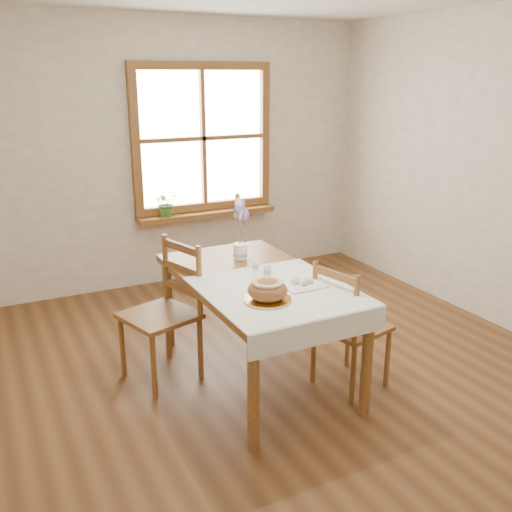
{
  "coord_description": "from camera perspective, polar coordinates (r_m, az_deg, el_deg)",
  "views": [
    {
      "loc": [
        -1.64,
        -2.93,
        2.05
      ],
      "look_at": [
        0.0,
        0.3,
        0.9
      ],
      "focal_mm": 40.0,
      "sensor_mm": 36.0,
      "label": 1
    }
  ],
  "objects": [
    {
      "name": "ground",
      "position": [
        3.94,
        2.03,
        -13.8
      ],
      "size": [
        5.0,
        5.0,
        0.0
      ],
      "primitive_type": "plane",
      "color": "brown",
      "rests_on": "ground"
    },
    {
      "name": "potted_plant",
      "position": [
        5.73,
        -8.95,
        4.98
      ],
      "size": [
        0.29,
        0.31,
        0.2
      ],
      "primitive_type": "imported",
      "rotation": [
        0.0,
        0.0,
        0.24
      ],
      "color": "#3E772F",
      "rests_on": "window_sill"
    },
    {
      "name": "chair_left",
      "position": [
        4.0,
        -9.64,
        -5.7
      ],
      "size": [
        0.59,
        0.57,
        0.97
      ],
      "primitive_type": null,
      "rotation": [
        0.0,
        0.0,
        -1.28
      ],
      "color": "olive",
      "rests_on": "ground"
    },
    {
      "name": "eggs",
      "position": [
        3.67,
        4.7,
        -2.43
      ],
      "size": [
        0.21,
        0.19,
        0.05
      ],
      "primitive_type": null,
      "rotation": [
        0.0,
        0.0,
        0.03
      ],
      "color": "white",
      "rests_on": "egg_napkin"
    },
    {
      "name": "bread_plate",
      "position": [
        3.42,
        1.14,
        -4.4
      ],
      "size": [
        0.33,
        0.33,
        0.02
      ],
      "primitive_type": "cylinder",
      "rotation": [
        0.0,
        0.0,
        -0.2
      ],
      "color": "white",
      "rests_on": "table_linen"
    },
    {
      "name": "flower_vase",
      "position": [
        4.2,
        -1.59,
        0.37
      ],
      "size": [
        0.12,
        0.12,
        0.11
      ],
      "primitive_type": "cylinder",
      "rotation": [
        0.0,
        0.0,
        -0.21
      ],
      "color": "white",
      "rests_on": "dining_table"
    },
    {
      "name": "amber_bottle",
      "position": [
        6.01,
        -1.87,
        5.56
      ],
      "size": [
        0.07,
        0.07,
        0.16
      ],
      "primitive_type": "cylinder",
      "rotation": [
        0.0,
        0.0,
        0.31
      ],
      "color": "#B06120",
      "rests_on": "window_sill"
    },
    {
      "name": "lavender_bouquet",
      "position": [
        4.14,
        -1.61,
        3.39
      ],
      "size": [
        0.18,
        0.18,
        0.34
      ],
      "primitive_type": null,
      "color": "#735A9F",
      "rests_on": "flower_vase"
    },
    {
      "name": "salt_shaker",
      "position": [
        3.8,
        1.15,
        -1.47
      ],
      "size": [
        0.06,
        0.06,
        0.1
      ],
      "primitive_type": "cylinder",
      "rotation": [
        0.0,
        0.0,
        0.18
      ],
      "color": "white",
      "rests_on": "table_linen"
    },
    {
      "name": "bread_loaf",
      "position": [
        3.4,
        1.15,
        -3.25
      ],
      "size": [
        0.24,
        0.24,
        0.13
      ],
      "primitive_type": "ellipsoid",
      "color": "#9A6336",
      "rests_on": "bread_plate"
    },
    {
      "name": "window_sill",
      "position": [
        5.9,
        -4.89,
        4.23
      ],
      "size": [
        1.46,
        0.2,
        0.05
      ],
      "color": "olive",
      "rests_on": "ground"
    },
    {
      "name": "window",
      "position": [
        5.84,
        -5.34,
        11.65
      ],
      "size": [
        1.46,
        0.08,
        1.46
      ],
      "color": "olive",
      "rests_on": "ground"
    },
    {
      "name": "room_walls",
      "position": [
        3.38,
        2.35,
        11.76
      ],
      "size": [
        4.6,
        5.1,
        2.65
      ],
      "color": "white",
      "rests_on": "ground"
    },
    {
      "name": "pepper_shaker",
      "position": [
        3.93,
        -0.05,
        -0.89
      ],
      "size": [
        0.06,
        0.06,
        0.08
      ],
      "primitive_type": "cylinder",
      "rotation": [
        0.0,
        0.0,
        0.38
      ],
      "color": "white",
      "rests_on": "table_linen"
    },
    {
      "name": "egg_napkin",
      "position": [
        3.68,
        4.68,
        -2.86
      ],
      "size": [
        0.28,
        0.24,
        0.01
      ],
      "primitive_type": "cube",
      "rotation": [
        0.0,
        0.0,
        0.03
      ],
      "color": "white",
      "rests_on": "table_linen"
    },
    {
      "name": "table_linen",
      "position": [
        3.6,
        2.19,
        -3.51
      ],
      "size": [
        0.91,
        0.99,
        0.01
      ],
      "primitive_type": "cube",
      "color": "white",
      "rests_on": "dining_table"
    },
    {
      "name": "chair_right",
      "position": [
        3.93,
        9.58,
        -6.78
      ],
      "size": [
        0.52,
        0.5,
        0.89
      ],
      "primitive_type": null,
      "rotation": [
        0.0,
        0.0,
        1.8
      ],
      "color": "olive",
      "rests_on": "ground"
    },
    {
      "name": "dining_table",
      "position": [
        3.88,
        0.0,
        -3.31
      ],
      "size": [
        0.9,
        1.6,
        0.75
      ],
      "color": "olive",
      "rests_on": "ground"
    }
  ]
}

